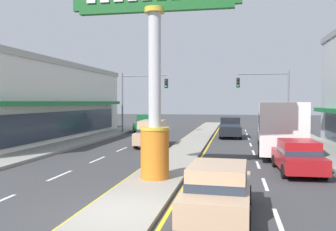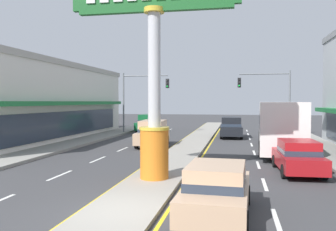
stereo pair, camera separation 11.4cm
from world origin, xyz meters
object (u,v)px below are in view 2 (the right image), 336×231
at_px(storefront_left, 25,101).
at_px(suv_far_left_oncoming, 153,133).
at_px(traffic_light_left_side, 140,92).
at_px(traffic_light_right_side, 270,91).
at_px(suv_near_left_lane, 149,123).
at_px(bus_near_right_lane, 279,123).
at_px(sedan_mid_left_lane, 298,156).
at_px(suv_far_right_lane, 231,127).
at_px(sedan_kerb_right, 217,189).
at_px(district_sign, 154,72).

height_order(storefront_left, suv_far_left_oncoming, storefront_left).
relative_size(traffic_light_left_side, traffic_light_right_side, 1.00).
height_order(storefront_left, suv_near_left_lane, storefront_left).
height_order(bus_near_right_lane, sedan_mid_left_lane, bus_near_right_lane).
height_order(traffic_light_left_side, suv_near_left_lane, traffic_light_left_side).
distance_m(suv_far_right_lane, sedan_kerb_right, 22.50).
height_order(suv_far_right_lane, suv_near_left_lane, same).
bearing_deg(traffic_light_left_side, suv_far_left_oncoming, -69.15).
xyz_separation_m(suv_near_left_lane, suv_far_left_oncoming, (3.30, -11.82, 0.00)).
xyz_separation_m(sedan_mid_left_lane, suv_far_left_oncoming, (-8.85, 8.32, 0.20)).
bearing_deg(district_sign, traffic_light_right_side, 72.78).
relative_size(traffic_light_right_side, suv_near_left_lane, 1.34).
xyz_separation_m(traffic_light_right_side, suv_far_left_oncoming, (-9.13, -9.29, -3.26)).
height_order(district_sign, suv_far_right_lane, district_sign).
distance_m(storefront_left, bus_near_right_lane, 20.97).
xyz_separation_m(district_sign, storefront_left, (-14.65, 13.48, -1.19)).
relative_size(bus_near_right_lane, suv_near_left_lane, 2.46).
bearing_deg(traffic_light_right_side, storefront_left, -161.50).
xyz_separation_m(storefront_left, suv_near_left_lane, (8.58, 9.56, -2.32)).
distance_m(suv_far_left_oncoming, sedan_kerb_right, 16.18).
bearing_deg(storefront_left, suv_far_left_oncoming, -10.77).
distance_m(bus_near_right_lane, sedan_kerb_right, 14.95).
xyz_separation_m(sedan_mid_left_lane, sedan_kerb_right, (-3.31, -6.88, 0.00)).
xyz_separation_m(district_sign, sedan_kerb_right, (2.77, -3.98, -3.71)).
bearing_deg(suv_far_left_oncoming, suv_near_left_lane, 105.58).
height_order(traffic_light_left_side, suv_far_left_oncoming, traffic_light_left_side).
distance_m(district_sign, suv_far_left_oncoming, 12.08).
bearing_deg(district_sign, storefront_left, 137.38).
height_order(suv_far_right_lane, sedan_kerb_right, suv_far_right_lane).
relative_size(suv_far_right_lane, suv_far_left_oncoming, 1.00).
relative_size(sedan_mid_left_lane, sedan_kerb_right, 1.00).
distance_m(suv_far_right_lane, suv_far_left_oncoming, 9.17).
distance_m(traffic_light_right_side, sedan_kerb_right, 24.99).
xyz_separation_m(traffic_light_left_side, bus_near_right_lane, (12.43, -10.06, -2.38)).
relative_size(storefront_left, suv_far_left_oncoming, 5.13).
bearing_deg(traffic_light_right_side, bus_near_right_lane, -91.64).
xyz_separation_m(bus_near_right_lane, suv_near_left_lane, (-12.14, 12.48, -0.88)).
height_order(traffic_light_right_side, suv_near_left_lane, traffic_light_right_side).
height_order(district_sign, sedan_kerb_right, district_sign).
xyz_separation_m(traffic_light_left_side, suv_far_left_oncoming, (3.58, -9.40, -3.26)).
bearing_deg(district_sign, suv_far_left_oncoming, 103.88).
distance_m(sedan_mid_left_lane, sedan_kerb_right, 7.63).
height_order(storefront_left, suv_far_right_lane, storefront_left).
xyz_separation_m(suv_far_right_lane, suv_far_left_oncoming, (-5.55, -7.30, 0.00)).
xyz_separation_m(suv_far_right_lane, suv_near_left_lane, (-8.84, 4.51, 0.00)).
xyz_separation_m(bus_near_right_lane, suv_far_left_oncoming, (-8.84, 0.66, -0.88)).
height_order(bus_near_right_lane, suv_far_right_lane, bus_near_right_lane).
distance_m(storefront_left, traffic_light_right_side, 22.17).
bearing_deg(traffic_light_right_side, suv_far_left_oncoming, -134.51).
distance_m(storefront_left, sedan_mid_left_lane, 23.40).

